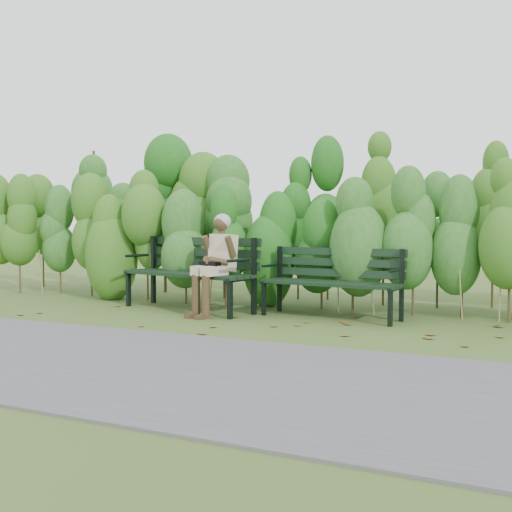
% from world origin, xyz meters
% --- Properties ---
extents(ground, '(80.00, 80.00, 0.00)m').
position_xyz_m(ground, '(0.00, 0.00, 0.00)').
color(ground, '#3F5722').
extents(footpath, '(60.00, 2.50, 0.01)m').
position_xyz_m(footpath, '(0.00, -2.20, 0.01)').
color(footpath, '#474749').
rests_on(footpath, ground).
extents(hedge_band, '(11.04, 1.67, 2.42)m').
position_xyz_m(hedge_band, '(0.00, 1.86, 1.26)').
color(hedge_band, '#47381E').
rests_on(hedge_band, ground).
extents(leaf_litter, '(5.10, 2.09, 0.01)m').
position_xyz_m(leaf_litter, '(-0.07, -0.11, 0.00)').
color(leaf_litter, brown).
rests_on(leaf_litter, ground).
extents(bench_left, '(2.01, 1.05, 0.96)m').
position_xyz_m(bench_left, '(-1.09, 0.73, 0.56)').
color(bench_left, black).
rests_on(bench_left, ground).
extents(bench_right, '(1.74, 0.73, 0.84)m').
position_xyz_m(bench_right, '(0.80, 0.85, 0.50)').
color(bench_right, black).
rests_on(bench_right, ground).
extents(seated_woman, '(0.50, 0.73, 1.26)m').
position_xyz_m(seated_woman, '(-0.57, 0.41, 0.73)').
color(seated_woman, beige).
rests_on(seated_woman, ground).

